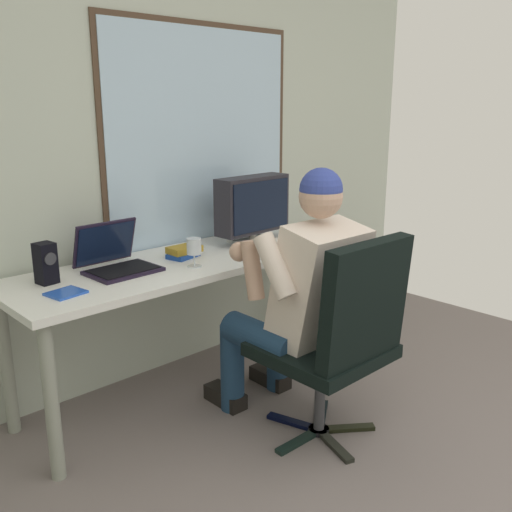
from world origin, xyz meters
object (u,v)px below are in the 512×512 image
office_chair (342,332)px  laptop (115,258)px  desk (190,275)px  book_stack (184,252)px  person_seated (299,295)px  wine_glass (194,248)px  crt_monitor (253,206)px  cd_case (66,293)px  desk_speaker (46,263)px

office_chair → laptop: 1.12m
desk → book_stack: bearing=95.1°
laptop → person_seated: bearing=-51.7°
laptop → wine_glass: size_ratio=2.34×
desk → laptop: size_ratio=5.68×
person_seated → wine_glass: size_ratio=8.71×
laptop → book_stack: laptop is taller
desk → crt_monitor: (0.49, 0.05, 0.30)m
person_seated → cd_case: bearing=149.7°
laptop → cd_case: bearing=-152.3°
wine_glass → book_stack: wine_glass is taller
person_seated → book_stack: (-0.17, 0.65, 0.11)m
crt_monitor → cd_case: 1.24m
wine_glass → cd_case: 0.65m
desk_speaker → cd_case: (-0.01, -0.20, -0.09)m
desk → desk_speaker: bearing=172.1°
person_seated → laptop: person_seated is taller
crt_monitor → cd_case: (-1.21, -0.15, -0.20)m
desk_speaker → book_stack: size_ratio=1.01×
book_stack → person_seated: bearing=-75.3°
laptop → crt_monitor: bearing=-2.0°
person_seated → wine_glass: person_seated is taller
book_stack → cd_case: (-0.71, -0.14, -0.02)m
office_chair → desk_speaker: size_ratio=5.27×
wine_glass → cd_case: bearing=176.5°
crt_monitor → laptop: bearing=178.0°
office_chair → wine_glass: (-0.23, 0.74, 0.28)m
cd_case → crt_monitor: bearing=6.9°
crt_monitor → wine_glass: (-0.56, -0.19, -0.11)m
wine_glass → cd_case: (-0.65, 0.04, -0.09)m
desk → office_chair: size_ratio=1.95×
book_stack → office_chair: bearing=-79.6°
laptop → office_chair: bearing=-60.3°
office_chair → cd_case: (-0.88, 0.78, 0.19)m
cd_case → book_stack: bearing=10.9°
cd_case → laptop: bearing=27.7°
office_chair → crt_monitor: crt_monitor is taller
desk → wine_glass: size_ratio=13.28×
crt_monitor → book_stack: (-0.50, -0.01, -0.18)m
office_chair → cd_case: office_chair is taller
office_chair → wine_glass: office_chair is taller
wine_glass → book_stack: (0.07, 0.18, -0.06)m
office_chair → laptop: bearing=119.7°
desk → person_seated: 0.64m
person_seated → desk_speaker: bearing=140.8°
crt_monitor → cd_case: size_ratio=2.96×
desk → cd_case: 0.73m
desk → desk_speaker: size_ratio=10.29×
office_chair → person_seated: size_ratio=0.78×
cd_case → desk_speaker: bearing=87.5°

